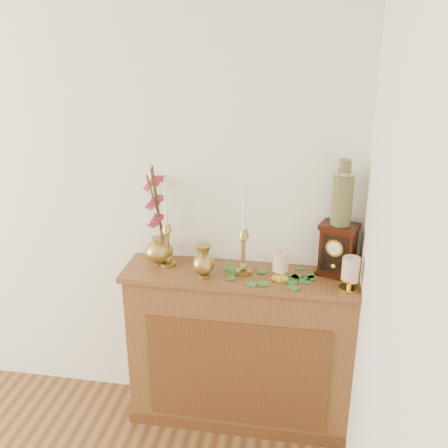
% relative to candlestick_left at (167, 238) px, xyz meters
% --- Properties ---
extents(console_shelf, '(1.24, 0.34, 0.93)m').
position_rel_candlestick_left_xyz_m(console_shelf, '(0.40, -0.02, -0.65)').
color(console_shelf, brown).
rests_on(console_shelf, ground).
extents(candlestick_left, '(0.08, 0.08, 0.49)m').
position_rel_candlestick_left_xyz_m(candlestick_left, '(0.00, 0.00, 0.00)').
color(candlestick_left, '#B29947').
rests_on(candlestick_left, console_shelf).
extents(candlestick_center, '(0.08, 0.08, 0.51)m').
position_rel_candlestick_left_xyz_m(candlestick_center, '(0.41, -0.03, 0.01)').
color(candlestick_center, '#B29947').
rests_on(candlestick_center, console_shelf).
extents(bud_vase, '(0.11, 0.11, 0.18)m').
position_rel_candlestick_left_xyz_m(bud_vase, '(0.21, -0.10, -0.07)').
color(bud_vase, '#B29947').
rests_on(bud_vase, console_shelf).
extents(ginger_jar, '(0.23, 0.24, 0.56)m').
position_rel_candlestick_left_xyz_m(ginger_jar, '(-0.07, 0.06, 0.09)').
color(ginger_jar, '#B29947').
rests_on(ginger_jar, console_shelf).
extents(pillar_candle_left, '(0.09, 0.09, 0.17)m').
position_rel_candlestick_left_xyz_m(pillar_candle_left, '(0.60, -0.07, -0.07)').
color(pillar_candle_left, '#DFBD4E').
rests_on(pillar_candle_left, console_shelf).
extents(pillar_candle_right, '(0.10, 0.10, 0.18)m').
position_rel_candlestick_left_xyz_m(pillar_candle_right, '(0.94, -0.11, -0.06)').
color(pillar_candle_right, '#DFBD4E').
rests_on(pillar_candle_right, console_shelf).
extents(ivy_garland, '(0.54, 0.20, 0.09)m').
position_rel_candlestick_left_xyz_m(ivy_garland, '(0.51, -0.09, -0.15)').
color(ivy_garland, '#34722B').
rests_on(ivy_garland, console_shelf).
extents(mantel_clock, '(0.22, 0.18, 0.28)m').
position_rel_candlestick_left_xyz_m(mantel_clock, '(0.88, 0.05, -0.02)').
color(mantel_clock, black).
rests_on(mantel_clock, console_shelf).
extents(ceramic_vase, '(0.10, 0.10, 0.33)m').
position_rel_candlestick_left_xyz_m(ceramic_vase, '(0.88, 0.05, 0.26)').
color(ceramic_vase, '#183126').
rests_on(ceramic_vase, mantel_clock).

